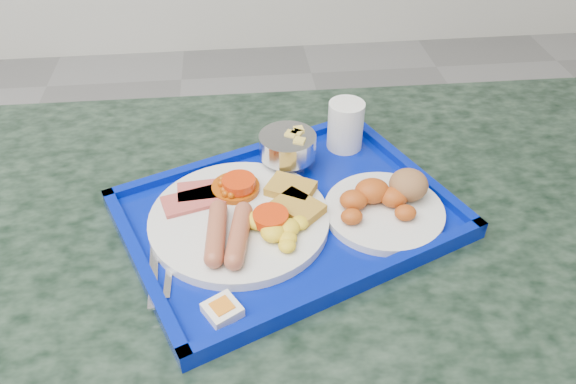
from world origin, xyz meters
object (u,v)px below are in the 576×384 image
Objects in this scene: main_plate at (245,216)px; fruit_bowl at (288,146)px; table at (309,320)px; tray at (288,216)px; juice_cup at (346,124)px; bread_plate at (386,202)px.

main_plate is 0.15m from fruit_bowl.
fruit_bowl is at bearing 98.19° from table.
fruit_bowl is at bearing 83.90° from tray.
tray is 0.07m from main_plate.
table is 0.34m from juice_cup.
bread_plate is 0.18m from fruit_bowl.
tray is 3.17× the size of bread_plate.
fruit_bowl is 0.11m from juice_cup.
juice_cup is at bearing 99.54° from bread_plate.
juice_cup is (0.10, 0.05, 0.00)m from fruit_bowl.
tray is 6.14× the size of fruit_bowl.
tray is at bearing 14.66° from main_plate.
table is 0.30m from fruit_bowl.
juice_cup is (0.12, 0.16, 0.05)m from tray.
tray is at bearing -125.11° from juice_cup.
tray is at bearing 174.99° from bread_plate.
table is 0.26m from bread_plate.
tray is at bearing 136.69° from table.
juice_cup is (0.08, 0.19, 0.26)m from table.
bread_plate reaches higher than main_plate.
main_plate is at bearing -165.34° from tray.
main_plate is 0.26m from juice_cup.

